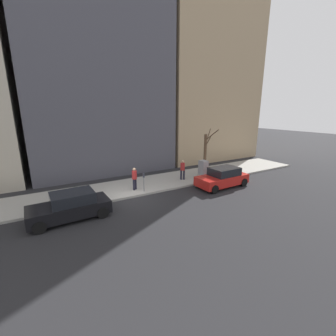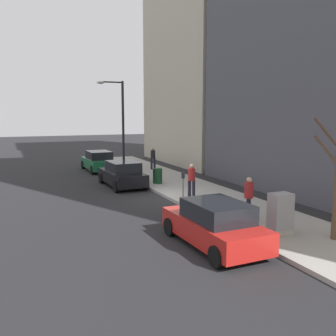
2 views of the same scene
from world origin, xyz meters
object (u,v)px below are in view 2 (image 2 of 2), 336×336
at_px(parked_car_red, 215,225).
at_px(pedestrian_midblock, 192,178).
at_px(streetlamp, 119,118).
at_px(trash_bin, 158,176).
at_px(office_tower_right, 231,33).
at_px(parked_car_green, 99,161).
at_px(pedestrian_far_corner, 153,157).
at_px(parked_car_black, 122,174).
at_px(utility_box, 280,214).
at_px(pedestrian_near_meter, 249,195).
at_px(parking_meter, 183,183).

height_order(parked_car_red, pedestrian_midblock, pedestrian_midblock).
distance_m(streetlamp, trash_bin, 6.86).
height_order(pedestrian_midblock, office_tower_right, office_tower_right).
height_order(parked_car_green, pedestrian_far_corner, pedestrian_far_corner).
distance_m(parked_car_black, utility_box, 11.44).
bearing_deg(trash_bin, parked_car_green, 104.61).
bearing_deg(pedestrian_far_corner, pedestrian_near_meter, 84.65).
distance_m(parked_car_green, pedestrian_near_meter, 16.06).
height_order(trash_bin, pedestrian_near_meter, pedestrian_near_meter).
bearing_deg(parking_meter, pedestrian_near_meter, -75.98).
distance_m(pedestrian_midblock, pedestrian_far_corner, 9.73).
distance_m(parking_meter, pedestrian_far_corner, 10.29).
bearing_deg(parked_car_red, utility_box, -4.52).
relative_size(parked_car_red, pedestrian_far_corner, 2.56).
distance_m(parked_car_red, parking_meter, 6.20).
bearing_deg(parked_car_red, pedestrian_far_corner, 74.40).
xyz_separation_m(parking_meter, streetlamp, (-0.17, 10.44, 3.04)).
bearing_deg(trash_bin, parked_car_red, -101.63).
height_order(utility_box, pedestrian_midblock, pedestrian_midblock).
bearing_deg(streetlamp, parked_car_black, -104.76).
bearing_deg(parked_car_black, parking_meter, -74.89).
distance_m(parked_car_black, parked_car_green, 6.77).
xyz_separation_m(parked_car_red, office_tower_right, (12.93, 19.61, 10.76)).
xyz_separation_m(parked_car_red, trash_bin, (2.16, 10.48, -0.14)).
xyz_separation_m(streetlamp, office_tower_right, (11.39, 3.21, 7.48)).
relative_size(pedestrian_midblock, pedestrian_far_corner, 1.00).
height_order(streetlamp, office_tower_right, office_tower_right).
bearing_deg(pedestrian_midblock, parked_car_red, -57.52).
height_order(streetlamp, trash_bin, streetlamp).
bearing_deg(office_tower_right, parked_car_green, -171.98).
height_order(parked_car_black, streetlamp, streetlamp).
height_order(streetlamp, pedestrian_near_meter, streetlamp).
distance_m(streetlamp, pedestrian_far_corner, 3.83).
distance_m(utility_box, trash_bin, 10.62).
relative_size(parked_car_green, streetlamp, 0.65).
bearing_deg(utility_box, pedestrian_midblock, 91.48).
relative_size(trash_bin, pedestrian_midblock, 0.54).
bearing_deg(parked_car_red, parked_car_black, 87.69).
bearing_deg(parked_car_green, pedestrian_midblock, -80.95).
relative_size(parking_meter, pedestrian_midblock, 0.81).
bearing_deg(office_tower_right, streetlamp, -164.27).
bearing_deg(office_tower_right, pedestrian_far_corner, -157.98).
relative_size(parked_car_black, trash_bin, 4.74).
relative_size(parked_car_black, pedestrian_midblock, 2.57).
bearing_deg(pedestrian_near_meter, pedestrian_midblock, -144.66).
bearing_deg(pedestrian_midblock, parked_car_green, 153.60).
xyz_separation_m(parked_car_green, parking_meter, (1.46, -11.86, 0.24)).
height_order(parked_car_black, pedestrian_midblock, pedestrian_midblock).
height_order(parked_car_green, streetlamp, streetlamp).
xyz_separation_m(pedestrian_midblock, office_tower_right, (10.54, 13.22, 10.41)).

